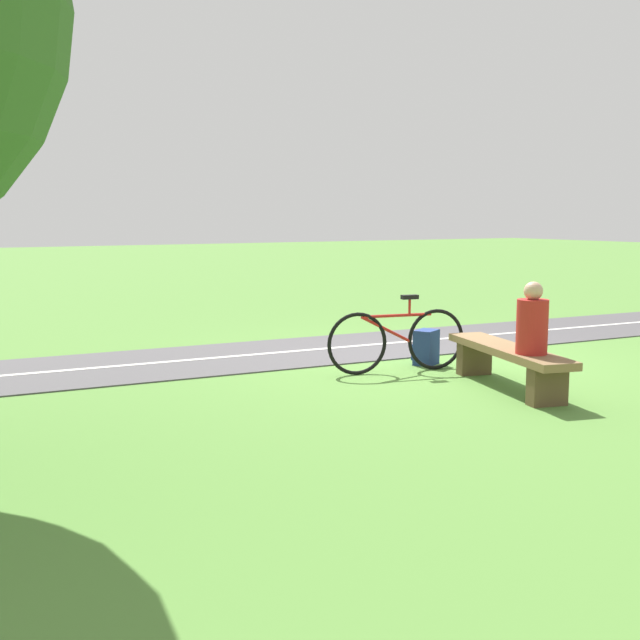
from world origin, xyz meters
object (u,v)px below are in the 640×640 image
Objects in this scene: bench at (508,359)px; bicycle at (397,340)px; backpack at (426,347)px; person_seated at (532,323)px.

bicycle is at bearing 35.85° from bench.
bicycle is 3.95× the size of backpack.
bench is 2.86× the size of person_seated.
bicycle is at bearing 109.92° from backpack.
person_seated is at bearing 174.63° from backpack.
bench reaches higher than backpack.
bench is at bearing 0.00° from person_seated.
bicycle reaches higher than backpack.
person_seated is 1.80m from bicycle.
bicycle is (1.28, 0.51, 0.06)m from bench.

